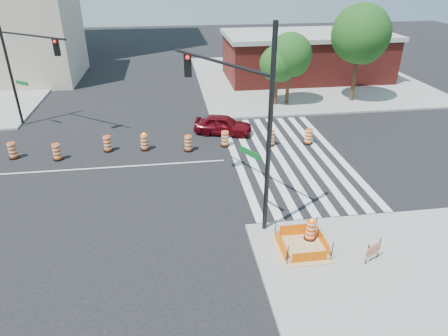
{
  "coord_description": "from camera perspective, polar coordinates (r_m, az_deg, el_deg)",
  "views": [
    {
      "loc": [
        3.96,
        -21.59,
        10.66
      ],
      "look_at": [
        6.49,
        -3.72,
        1.4
      ],
      "focal_mm": 32.0,
      "sensor_mm": 36.0,
      "label": 1
    }
  ],
  "objects": [
    {
      "name": "median_drum_9",
      "position": [
        26.95,
        11.99,
        4.35
      ],
      "size": [
        0.6,
        0.6,
        1.02
      ],
      "color": "black",
      "rests_on": "ground"
    },
    {
      "name": "tree_north_c",
      "position": [
        33.43,
        7.71,
        14.26
      ],
      "size": [
        2.98,
        2.93,
        4.97
      ],
      "color": "#382314",
      "rests_on": "ground"
    },
    {
      "name": "signal_pole_se",
      "position": [
        16.91,
        2.21,
        8.9
      ],
      "size": [
        3.53,
        5.78,
        8.77
      ],
      "rotation": [
        0.0,
        0.0,
        2.11
      ],
      "color": "black",
      "rests_on": "ground"
    },
    {
      "name": "tree_north_d",
      "position": [
        33.67,
        9.44,
        15.36
      ],
      "size": [
        3.48,
        3.48,
        5.92
      ],
      "color": "#382314",
      "rests_on": "ground"
    },
    {
      "name": "median_drum_4",
      "position": [
        26.35,
        -16.29,
        3.29
      ],
      "size": [
        0.6,
        0.6,
        1.02
      ],
      "color": "black",
      "rests_on": "ground"
    },
    {
      "name": "red_coupe",
      "position": [
        27.92,
        -0.13,
        6.22
      ],
      "size": [
        4.31,
        2.78,
        1.37
      ],
      "primitive_type": "imported",
      "rotation": [
        0.0,
        0.0,
        1.25
      ],
      "color": "#57070E",
      "rests_on": "ground"
    },
    {
      "name": "barricade",
      "position": [
        16.97,
        20.54,
        -10.95
      ],
      "size": [
        0.75,
        0.38,
        0.95
      ],
      "rotation": [
        0.0,
        0.0,
        0.44
      ],
      "color": "#DC3E04",
      "rests_on": "ground"
    },
    {
      "name": "brick_storefront",
      "position": [
        42.83,
        11.65,
        15.4
      ],
      "size": [
        16.5,
        8.5,
        4.6
      ],
      "color": "maroon",
      "rests_on": "ground"
    },
    {
      "name": "crosswalk_east",
      "position": [
        25.07,
        8.93,
        1.66
      ],
      "size": [
        6.75,
        13.5,
        0.01
      ],
      "color": "silver",
      "rests_on": "ground"
    },
    {
      "name": "signal_pole_nw",
      "position": [
        30.66,
        -26.84,
        13.92
      ],
      "size": [
        5.09,
        3.95,
        8.33
      ],
      "rotation": [
        0.0,
        0.0,
        -0.66
      ],
      "color": "black",
      "rests_on": "ground"
    },
    {
      "name": "tree_north_e",
      "position": [
        35.62,
        18.95,
        17.25
      ],
      "size": [
        4.71,
        4.71,
        8.0
      ],
      "color": "#382314",
      "rests_on": "ground"
    },
    {
      "name": "median_drum_7",
      "position": [
        26.04,
        0.13,
        4.14
      ],
      "size": [
        0.6,
        0.6,
        1.02
      ],
      "color": "black",
      "rests_on": "ground"
    },
    {
      "name": "pit_drum",
      "position": [
        17.48,
        12.25,
        -8.77
      ],
      "size": [
        0.53,
        0.53,
        1.05
      ],
      "color": "black",
      "rests_on": "ground"
    },
    {
      "name": "beige_midrise",
      "position": [
        46.76,
        -29.36,
        16.96
      ],
      "size": [
        14.0,
        10.0,
        10.0
      ],
      "primitive_type": "cube",
      "color": "#BAAB8E",
      "rests_on": "ground"
    },
    {
      "name": "sidewalk_ne",
      "position": [
        43.32,
        11.37,
        12.5
      ],
      "size": [
        22.0,
        22.0,
        0.15
      ],
      "primitive_type": "cube",
      "color": "gray",
      "rests_on": "ground"
    },
    {
      "name": "ground",
      "position": [
        24.4,
        -16.55,
        0.04
      ],
      "size": [
        120.0,
        120.0,
        0.0
      ],
      "primitive_type": "plane",
      "color": "black",
      "rests_on": "ground"
    },
    {
      "name": "median_drum_5",
      "position": [
        25.98,
        -11.28,
        3.57
      ],
      "size": [
        0.6,
        0.6,
        1.18
      ],
      "color": "black",
      "rests_on": "ground"
    },
    {
      "name": "lane_centerline",
      "position": [
        24.4,
        -16.56,
        0.05
      ],
      "size": [
        14.0,
        0.12,
        0.01
      ],
      "primitive_type": "cube",
      "color": "silver",
      "rests_on": "ground"
    },
    {
      "name": "median_drum_3",
      "position": [
        26.19,
        -22.74,
        2.06
      ],
      "size": [
        0.6,
        0.6,
        1.02
      ],
      "color": "black",
      "rests_on": "ground"
    },
    {
      "name": "median_drum_2",
      "position": [
        27.55,
        -27.94,
        2.15
      ],
      "size": [
        0.6,
        0.6,
        1.02
      ],
      "color": "black",
      "rests_on": "ground"
    },
    {
      "name": "excavation_pit",
      "position": [
        17.12,
        11.06,
        -11.03
      ],
      "size": [
        2.2,
        2.2,
        0.9
      ],
      "color": "tan",
      "rests_on": "ground"
    },
    {
      "name": "median_drum_6",
      "position": [
        25.45,
        -5.11,
        3.46
      ],
      "size": [
        0.6,
        0.6,
        1.02
      ],
      "color": "black",
      "rests_on": "ground"
    },
    {
      "name": "median_drum_8",
      "position": [
        26.26,
        6.66,
        4.16
      ],
      "size": [
        0.6,
        0.6,
        1.02
      ],
      "color": "black",
      "rests_on": "ground"
    }
  ]
}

